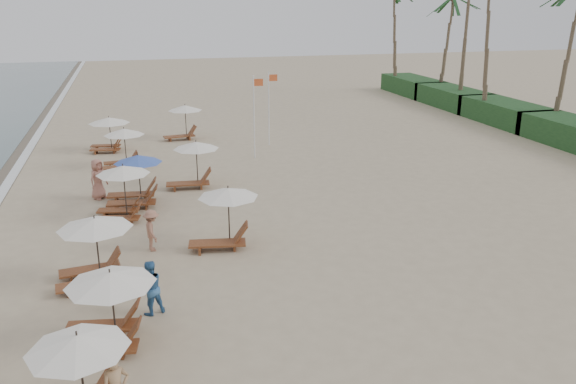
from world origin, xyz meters
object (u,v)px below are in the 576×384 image
object	(u,v)px
lounger_station_4	(133,183)
flag_pole_near	(255,113)
inland_station_0	(223,214)
beachgoer_mid_a	(150,288)
lounger_station_0	(72,376)
inland_station_2	(182,119)
lounger_station_2	(91,250)
beachgoer_far_b	(98,179)
lounger_station_1	(105,308)
lounger_station_3	(120,191)
lounger_station_6	(107,132)
inland_station_1	(192,161)
lounger_station_5	(122,148)
beachgoer_mid_b	(152,230)

from	to	relation	value
lounger_station_4	flag_pole_near	xyz separation A→B (m)	(6.95, 6.49, 1.62)
inland_station_0	beachgoer_mid_a	size ratio (longest dim) A/B	1.69
lounger_station_0	inland_station_2	size ratio (longest dim) A/B	0.88
lounger_station_2	beachgoer_far_b	size ratio (longest dim) A/B	1.38
inland_station_2	inland_station_0	bearing A→B (deg)	-90.87
lounger_station_4	lounger_station_1	bearing A→B (deg)	-94.63
lounger_station_2	lounger_station_3	distance (m)	5.87
lounger_station_2	lounger_station_6	world-z (taller)	lounger_station_2
lounger_station_2	flag_pole_near	distance (m)	16.46
lounger_station_2	lounger_station_6	size ratio (longest dim) A/B	1.01
flag_pole_near	lounger_station_2	bearing A→B (deg)	-120.76
lounger_station_2	lounger_station_0	bearing A→B (deg)	-90.55
lounger_station_0	lounger_station_6	world-z (taller)	lounger_station_0
lounger_station_1	lounger_station_3	bearing A→B (deg)	87.67
inland_station_1	lounger_station_3	bearing A→B (deg)	-132.62
lounger_station_0	flag_pole_near	world-z (taller)	flag_pole_near
lounger_station_3	lounger_station_4	size ratio (longest dim) A/B	0.91
lounger_station_4	lounger_station_5	xyz separation A→B (m)	(-0.48, 6.26, 0.15)
lounger_station_5	flag_pole_near	distance (m)	7.58
inland_station_0	inland_station_1	distance (m)	7.68
lounger_station_4	beachgoer_far_b	world-z (taller)	lounger_station_4
lounger_station_3	beachgoer_far_b	distance (m)	3.23
inland_station_1	beachgoer_mid_b	distance (m)	7.64
lounger_station_0	beachgoer_mid_a	distance (m)	4.62
lounger_station_4	lounger_station_5	bearing A→B (deg)	94.39
beachgoer_mid_a	lounger_station_0	bearing A→B (deg)	48.70
inland_station_0	inland_station_1	xyz separation A→B (m)	(-0.27, 7.67, -0.00)
lounger_station_4	lounger_station_3	bearing A→B (deg)	-106.45
lounger_station_4	inland_station_1	xyz separation A→B (m)	(2.83, 1.86, 0.30)
lounger_station_4	inland_station_0	xyz separation A→B (m)	(3.11, -5.81, 0.30)
lounger_station_5	lounger_station_1	bearing A→B (deg)	-91.43
lounger_station_1	inland_station_1	size ratio (longest dim) A/B	0.94
lounger_station_0	lounger_station_2	bearing A→B (deg)	89.45
lounger_station_1	lounger_station_5	size ratio (longest dim) A/B	1.10
lounger_station_6	beachgoer_far_b	distance (m)	9.23
lounger_station_1	lounger_station_5	bearing A→B (deg)	88.57
inland_station_1	beachgoer_mid_b	bearing A→B (deg)	-107.49
lounger_station_3	beachgoer_mid_a	xyz separation A→B (m)	(0.81, -8.26, -0.41)
lounger_station_2	beachgoer_mid_b	world-z (taller)	lounger_station_2
inland_station_2	beachgoer_mid_a	size ratio (longest dim) A/B	1.66
beachgoer_mid_a	beachgoer_mid_b	world-z (taller)	beachgoer_mid_a
flag_pole_near	lounger_station_3	bearing A→B (deg)	-132.07
lounger_station_1	lounger_station_2	size ratio (longest dim) A/B	1.01
inland_station_0	beachgoer_mid_a	distance (m)	5.13
lounger_station_1	beachgoer_far_b	distance (m)	12.67
lounger_station_0	inland_station_1	size ratio (longest dim) A/B	0.86
lounger_station_4	lounger_station_5	world-z (taller)	lounger_station_4
inland_station_2	lounger_station_1	bearing A→B (deg)	-100.20
inland_station_2	lounger_station_0	bearing A→B (deg)	-100.31
lounger_station_5	lounger_station_6	distance (m)	4.30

